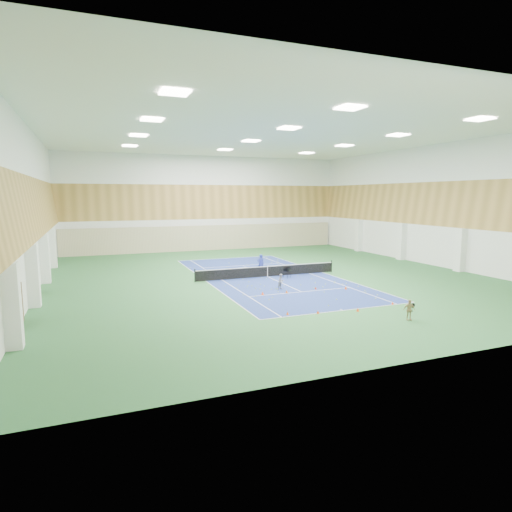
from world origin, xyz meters
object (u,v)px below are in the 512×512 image
(child_court, at_px, (281,281))
(coach, at_px, (261,264))
(tennis_net, at_px, (268,270))
(child_apron, at_px, (409,310))
(ball_cart, at_px, (287,273))

(child_court, bearing_deg, coach, 56.56)
(tennis_net, height_order, child_court, child_court)
(coach, distance_m, child_court, 6.84)
(coach, bearing_deg, child_court, 85.07)
(child_apron, relative_size, ball_cart, 1.37)
(tennis_net, xyz_separation_m, child_court, (-0.99, -4.96, 0.03))
(ball_cart, bearing_deg, child_apron, -107.97)
(tennis_net, distance_m, child_court, 5.06)
(tennis_net, xyz_separation_m, ball_cart, (1.39, -1.05, -0.12))
(tennis_net, relative_size, coach, 7.37)
(child_court, bearing_deg, ball_cart, 34.28)
(child_court, height_order, ball_cart, child_court)
(tennis_net, height_order, coach, coach)
(child_court, bearing_deg, child_apron, -96.10)
(tennis_net, distance_m, child_apron, 15.16)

